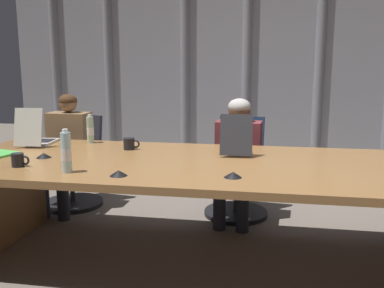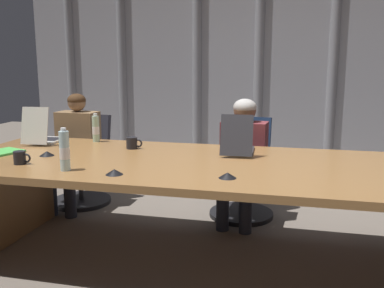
{
  "view_description": "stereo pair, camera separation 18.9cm",
  "coord_description": "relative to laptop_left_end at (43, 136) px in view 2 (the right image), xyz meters",
  "views": [
    {
      "loc": [
        0.25,
        -2.94,
        1.44
      ],
      "look_at": [
        -0.28,
        0.13,
        0.84
      ],
      "focal_mm": 40.43,
      "sensor_mm": 36.0,
      "label": 1
    },
    {
      "loc": [
        0.44,
        -2.9,
        1.44
      ],
      "look_at": [
        -0.28,
        0.13,
        0.84
      ],
      "focal_mm": 40.43,
      "sensor_mm": 36.0,
      "label": 2
    }
  ],
  "objects": [
    {
      "name": "office_chair_left_end",
      "position": [
        0.01,
        0.65,
        -0.47
      ],
      "size": [
        0.6,
        0.61,
        0.9
      ],
      "rotation": [
        0.0,
        0.0,
        -1.73
      ],
      "color": "#2D2D38",
      "rests_on": "ground_plane"
    },
    {
      "name": "conference_table",
      "position": [
        1.67,
        -0.4,
        -0.2
      ],
      "size": [
        4.01,
        1.34,
        0.74
      ],
      "color": "olive",
      "rests_on": "ground_plane"
    },
    {
      "name": "water_bottle_primary",
      "position": [
        0.42,
        0.15,
        0.05
      ],
      "size": [
        0.06,
        0.06,
        0.25
      ],
      "color": "#ADD1B2",
      "rests_on": "conference_table"
    },
    {
      "name": "laptop_left_mid",
      "position": [
        1.7,
        -0.05,
        -0.0
      ],
      "size": [
        0.26,
        0.43,
        0.31
      ],
      "rotation": [
        0.0,
        0.0,
        1.62
      ],
      "color": "#2D2D33",
      "rests_on": "conference_table"
    },
    {
      "name": "laptop_left_end",
      "position": [
        0.0,
        0.0,
        0.0
      ],
      "size": [
        0.26,
        0.42,
        0.32
      ],
      "rotation": [
        0.0,
        0.0,
        1.65
      ],
      "color": "beige",
      "rests_on": "conference_table"
    },
    {
      "name": "conference_mic_middle",
      "position": [
        1.73,
        -0.78,
        -0.04
      ],
      "size": [
        0.11,
        0.11,
        0.03
      ],
      "primitive_type": "cone",
      "color": "black",
      "rests_on": "conference_table"
    },
    {
      "name": "water_bottle_secondary",
      "position": [
        0.68,
        -0.84,
        0.07
      ],
      "size": [
        0.07,
        0.07,
        0.28
      ],
      "color": "silver",
      "rests_on": "conference_table"
    },
    {
      "name": "ground_plane",
      "position": [
        1.67,
        -0.4,
        -0.8
      ],
      "size": [
        12.49,
        12.49,
        0.0
      ],
      "primitive_type": "plane",
      "color": "#6B6056"
    },
    {
      "name": "curtain_backdrop",
      "position": [
        1.67,
        2.28,
        0.5
      ],
      "size": [
        6.24,
        0.17,
        2.61
      ],
      "color": "#9999A0",
      "rests_on": "ground_plane"
    },
    {
      "name": "coffee_mug_near",
      "position": [
        0.84,
        -0.07,
        -0.01
      ],
      "size": [
        0.13,
        0.09,
        0.09
      ],
      "color": "black",
      "rests_on": "conference_table"
    },
    {
      "name": "conference_mic_right_side",
      "position": [
        0.32,
        -0.47,
        -0.04
      ],
      "size": [
        0.11,
        0.11,
        0.03
      ],
      "primitive_type": "cone",
      "color": "black",
      "rests_on": "conference_table"
    },
    {
      "name": "conference_mic_left_side",
      "position": [
        1.03,
        -0.86,
        -0.04
      ],
      "size": [
        0.11,
        0.11,
        0.03
      ],
      "primitive_type": "cone",
      "color": "black",
      "rests_on": "conference_table"
    },
    {
      "name": "person_left_mid",
      "position": [
        1.67,
        0.5,
        -0.17
      ],
      "size": [
        0.45,
        0.57,
        1.11
      ],
      "rotation": [
        0.0,
        0.0,
        -1.65
      ],
      "color": "brown",
      "rests_on": "ground_plane"
    },
    {
      "name": "spiral_notepad",
      "position": [
        -0.08,
        -0.48,
        -0.05
      ],
      "size": [
        0.31,
        0.36,
        0.03
      ],
      "rotation": [
        0.0,
        0.0,
        -0.33
      ],
      "color": "#4CB74C",
      "rests_on": "conference_table"
    },
    {
      "name": "office_chair_left_mid",
      "position": [
        1.67,
        0.65,
        -0.47
      ],
      "size": [
        0.6,
        0.6,
        0.92
      ],
      "rotation": [
        0.0,
        0.0,
        -1.68
      ],
      "color": "navy",
      "rests_on": "ground_plane"
    },
    {
      "name": "person_left_end",
      "position": [
        0.02,
        0.5,
        -0.17
      ],
      "size": [
        0.41,
        0.55,
        1.13
      ],
      "rotation": [
        0.0,
        0.0,
        -1.6
      ],
      "color": "olive",
      "rests_on": "ground_plane"
    },
    {
      "name": "coffee_mug_far",
      "position": [
        0.29,
        -0.75,
        -0.02
      ],
      "size": [
        0.13,
        0.08,
        0.09
      ],
      "color": "black",
      "rests_on": "conference_table"
    }
  ]
}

